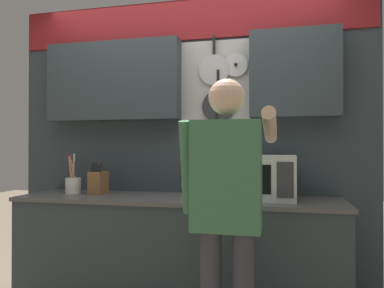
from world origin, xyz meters
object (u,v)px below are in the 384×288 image
Objects in this scene: microwave at (260,177)px; person at (227,199)px; knife_block at (98,182)px; utensil_crock at (73,184)px.

microwave is 0.30× the size of person.
microwave is 1.28m from knife_block.
utensil_crock is 1.52m from person.
knife_block is at bearing 179.99° from microwave.
knife_block is 1.32m from person.
microwave is 1.52× the size of utensil_crock.
knife_block is at bearing 149.50° from person.
person is at bearing -102.51° from microwave.
microwave is at bearing -0.01° from knife_block.
person is at bearing -30.50° from knife_block.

